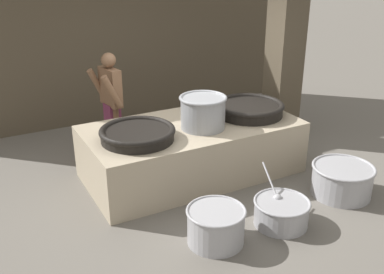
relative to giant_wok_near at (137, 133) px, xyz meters
name	(u,v)px	position (x,y,z in m)	size (l,w,h in m)	color
ground_plane	(192,173)	(0.91, 0.15, -0.89)	(60.00, 60.00, 0.00)	#666059
back_wall	(118,15)	(0.91, 3.12, 1.13)	(6.87, 0.24, 4.04)	#4C4233
support_pillar	(287,24)	(3.02, 0.72, 1.13)	(0.49, 0.49, 4.04)	#4C4233
hearth_platform	(192,149)	(0.91, 0.15, -0.49)	(3.14, 1.56, 0.80)	tan
giant_wok_near	(137,133)	(0.00, 0.00, 0.00)	(1.02, 1.02, 0.17)	black
giant_wok_far	(249,108)	(1.89, 0.11, 0.01)	(1.07, 1.07, 0.20)	black
stock_pot	(203,111)	(0.99, -0.03, 0.15)	(0.68, 0.68, 0.47)	gray
cook	(111,100)	(0.14, 1.48, 0.02)	(0.43, 0.65, 1.68)	brown
prep_bowl_vegetables	(281,211)	(1.23, -1.58, -0.71)	(0.70, 0.91, 0.61)	#9E9EA3
prep_bowl_meat	(342,179)	(2.43, -1.40, -0.65)	(0.85, 0.85, 0.44)	#9E9EA3
prep_bowl_extra	(216,224)	(0.33, -1.51, -0.65)	(0.70, 0.70, 0.43)	#9E9EA3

